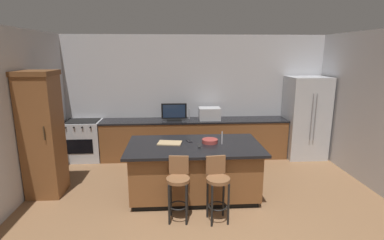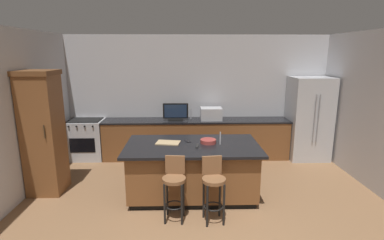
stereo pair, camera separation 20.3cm
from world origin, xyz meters
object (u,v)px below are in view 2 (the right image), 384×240
(bar_stool_left, at_px, (174,183))
(cell_phone, at_px, (188,141))
(tv_remote, at_px, (197,146))
(cabinet_tower, at_px, (43,131))
(range_oven, at_px, (87,139))
(tv_monitor, at_px, (176,113))
(bar_stool_right, at_px, (213,184))
(fruit_bowl, at_px, (208,141))
(refrigerator, at_px, (308,118))
(kitchen_island, at_px, (192,170))
(cutting_board, at_px, (168,143))
(microwave, at_px, (211,114))

(bar_stool_left, distance_m, cell_phone, 1.02)
(tv_remote, bearing_deg, cell_phone, 122.94)
(cabinet_tower, bearing_deg, range_oven, 84.78)
(tv_monitor, xyz_separation_m, cell_phone, (0.25, -1.65, -0.17))
(bar_stool_left, bearing_deg, bar_stool_right, -0.58)
(fruit_bowl, bearing_deg, refrigerator, 35.40)
(kitchen_island, bearing_deg, bar_stool_right, -70.84)
(range_oven, bearing_deg, bar_stool_left, -51.38)
(refrigerator, distance_m, cutting_board, 3.56)
(kitchen_island, xyz_separation_m, bar_stool_right, (0.28, -0.80, 0.11))
(kitchen_island, distance_m, fruit_bowl, 0.56)
(range_oven, xyz_separation_m, bar_stool_right, (2.67, -2.70, 0.11))
(bar_stool_right, bearing_deg, range_oven, 127.50)
(bar_stool_left, distance_m, cutting_board, 0.92)
(cell_phone, distance_m, cutting_board, 0.35)
(tv_monitor, distance_m, bar_stool_right, 2.76)
(tv_monitor, bearing_deg, refrigerator, -0.51)
(cell_phone, bearing_deg, cabinet_tower, 161.40)
(tv_remote, bearing_deg, bar_stool_left, -112.95)
(refrigerator, xyz_separation_m, tv_monitor, (-3.04, 0.03, 0.14))
(kitchen_island, height_order, tv_remote, tv_remote)
(range_oven, height_order, bar_stool_left, bar_stool_left)
(tv_remote, bearing_deg, bar_stool_right, -66.85)
(tv_monitor, bearing_deg, cell_phone, -81.36)
(fruit_bowl, bearing_deg, tv_monitor, 108.83)
(cabinet_tower, distance_m, tv_remote, 2.65)
(tv_monitor, bearing_deg, tv_remote, -78.38)
(cutting_board, bearing_deg, refrigerator, 28.90)
(refrigerator, bearing_deg, tv_monitor, 179.49)
(range_oven, xyz_separation_m, fruit_bowl, (2.66, -1.81, 0.48))
(tv_remote, bearing_deg, refrigerator, 42.92)
(cabinet_tower, xyz_separation_m, bar_stool_left, (2.26, -0.97, -0.55))
(cabinet_tower, xyz_separation_m, microwave, (3.02, 1.67, -0.07))
(cabinet_tower, height_order, cell_phone, cabinet_tower)
(fruit_bowl, relative_size, tv_remote, 1.58)
(cabinet_tower, height_order, tv_monitor, cabinet_tower)
(bar_stool_left, bearing_deg, tv_monitor, 96.44)
(cutting_board, bearing_deg, bar_stool_right, -52.53)
(refrigerator, distance_m, fruit_bowl, 2.99)
(bar_stool_right, height_order, tv_remote, bar_stool_right)
(refrigerator, distance_m, tv_remote, 3.27)
(microwave, xyz_separation_m, tv_monitor, (-0.81, -0.05, 0.04))
(fruit_bowl, bearing_deg, cell_phone, 162.90)
(bar_stool_left, xyz_separation_m, tv_remote, (0.36, 0.63, 0.36))
(cell_phone, xyz_separation_m, cutting_board, (-0.33, -0.10, 0.01))
(bar_stool_right, bearing_deg, tv_monitor, 95.71)
(refrigerator, xyz_separation_m, cabinet_tower, (-5.25, -1.60, 0.17))
(tv_monitor, distance_m, cell_phone, 1.68)
(microwave, xyz_separation_m, bar_stool_right, (-0.20, -2.70, -0.47))
(kitchen_island, bearing_deg, refrigerator, 33.83)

